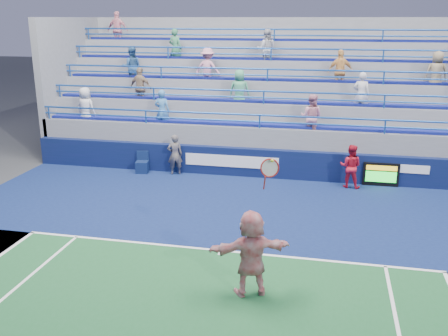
% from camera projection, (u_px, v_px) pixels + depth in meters
% --- Properties ---
extents(ground, '(120.00, 120.00, 0.00)m').
position_uv_depth(ground, '(221.00, 251.00, 12.97)').
color(ground, '#333538').
extents(sponsor_wall, '(18.00, 0.32, 1.10)m').
position_uv_depth(sponsor_wall, '(258.00, 163.00, 18.89)').
color(sponsor_wall, '#0A173A').
rests_on(sponsor_wall, ground).
extents(bleacher_stand, '(18.00, 5.60, 6.13)m').
position_uv_depth(bleacher_stand, '(270.00, 118.00, 22.14)').
color(bleacher_stand, slate).
rests_on(bleacher_stand, ground).
extents(serve_speed_board, '(1.26, 0.16, 0.87)m').
position_uv_depth(serve_speed_board, '(381.00, 174.00, 17.88)').
color(serve_speed_board, black).
rests_on(serve_speed_board, ground).
extents(judge_chair, '(0.54, 0.55, 0.83)m').
position_uv_depth(judge_chair, '(142.00, 166.00, 19.48)').
color(judge_chair, '#0D1C42').
rests_on(judge_chair, ground).
extents(tennis_player, '(1.89, 1.20, 3.12)m').
position_uv_depth(tennis_player, '(251.00, 253.00, 10.71)').
color(tennis_player, silver).
rests_on(tennis_player, ground).
extents(line_judge, '(0.68, 0.58, 1.58)m').
position_uv_depth(line_judge, '(175.00, 155.00, 19.13)').
color(line_judge, '#15173A').
rests_on(line_judge, ground).
extents(ball_girl, '(0.85, 0.72, 1.57)m').
position_uv_depth(ball_girl, '(350.00, 166.00, 17.64)').
color(ball_girl, '#B71429').
rests_on(ball_girl, ground).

